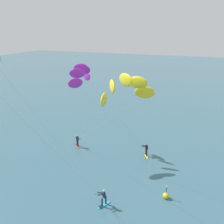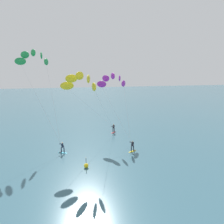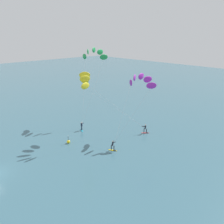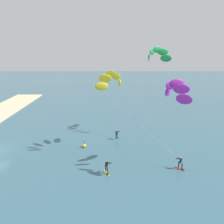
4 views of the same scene
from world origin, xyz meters
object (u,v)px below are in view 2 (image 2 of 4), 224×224
Objects in this scene: kitesurfer_mid_water at (35,61)px; marker_buoy at (86,165)px; kitesurfer_far_out at (82,84)px; kitesurfer_nearshore at (113,82)px.

marker_buoy is (6.95, -11.57, -12.89)m from kitesurfer_mid_water.
kitesurfer_mid_water is 10.46m from kitesurfer_far_out.
kitesurfer_nearshore is 8.92m from kitesurfer_far_out.
kitesurfer_far_out is at bearing 90.11° from marker_buoy.
kitesurfer_nearshore is 15.70m from marker_buoy.
kitesurfer_mid_water is at bearing 178.51° from kitesurfer_nearshore.
kitesurfer_mid_water is 1.29× the size of kitesurfer_far_out.
marker_buoy is at bearing -89.89° from kitesurfer_far_out.
kitesurfer_nearshore is 8.15× the size of marker_buoy.
kitesurfer_mid_water is 18.66m from marker_buoy.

